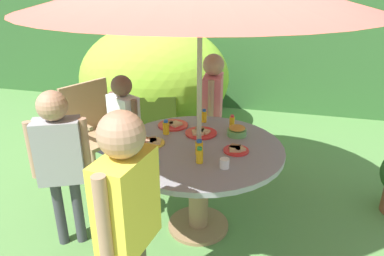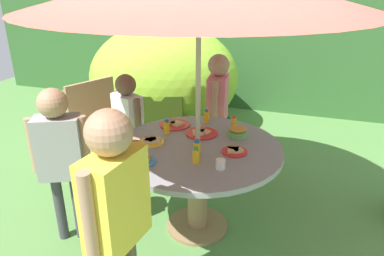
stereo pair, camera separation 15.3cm
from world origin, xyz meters
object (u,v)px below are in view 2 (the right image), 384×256
object	(u,v)px
juice_bottle_mid_right	(196,156)
juice_bottle_near_left	(206,116)
plate_far_left	(175,124)
plate_front_edge	(141,160)
child_in_pink_shirt	(218,99)
juice_bottle_near_right	(167,127)
child_in_white_shirt	(128,117)
plate_center_back	(201,133)
dome_tent	(164,79)
plate_back_edge	(234,151)
child_in_grey_shirt	(60,148)
plate_center_front	(152,141)
garden_table	(198,164)
cup_near	(220,164)
juice_bottle_far_right	(234,123)
child_in_yellow_shirt	(115,200)
wooden_chair	(100,124)
juice_bottle_mid_left	(197,148)
snack_bowl	(238,132)

from	to	relation	value
juice_bottle_mid_right	juice_bottle_near_left	bearing A→B (deg)	100.28
plate_far_left	plate_front_edge	world-z (taller)	same
child_in_pink_shirt	juice_bottle_near_right	distance (m)	0.86
child_in_white_shirt	juice_bottle_mid_right	distance (m)	1.12
plate_center_back	plate_front_edge	xyz separation A→B (m)	(-0.26, -0.58, 0.00)
dome_tent	plate_center_back	distance (m)	1.93
plate_back_edge	child_in_grey_shirt	bearing A→B (deg)	-161.33
plate_center_front	plate_center_back	size ratio (longest dim) A/B	0.76
dome_tent	plate_center_front	world-z (taller)	dome_tent
plate_back_edge	plate_center_back	xyz separation A→B (m)	(-0.32, 0.24, -0.00)
garden_table	plate_far_left	size ratio (longest dim) A/B	4.95
juice_bottle_near_left	cup_near	size ratio (longest dim) A/B	1.75
juice_bottle_near_right	juice_bottle_far_right	distance (m)	0.56
plate_back_edge	plate_far_left	world-z (taller)	same
child_in_yellow_shirt	juice_bottle_near_left	size ratio (longest dim) A/B	11.75
dome_tent	plate_back_edge	bearing A→B (deg)	-72.27
dome_tent	garden_table	bearing A→B (deg)	-78.27
juice_bottle_near_right	wooden_chair	bearing A→B (deg)	156.26
juice_bottle_mid_right	juice_bottle_far_right	bearing A→B (deg)	79.82
plate_center_back	plate_back_edge	bearing A→B (deg)	-37.02
plate_front_edge	juice_bottle_mid_left	world-z (taller)	juice_bottle_mid_left
dome_tent	juice_bottle_near_right	size ratio (longest dim) A/B	20.36
juice_bottle_far_right	garden_table	bearing A→B (deg)	-113.52
garden_table	juice_bottle_near_left	bearing A→B (deg)	98.22
wooden_chair	juice_bottle_mid_left	bearing A→B (deg)	-94.24
juice_bottle_mid_left	juice_bottle_near_right	bearing A→B (deg)	140.22
wooden_chair	juice_bottle_near_left	world-z (taller)	wooden_chair
plate_center_front	juice_bottle_far_right	size ratio (longest dim) A/B	1.75
plate_center_front	plate_front_edge	world-z (taller)	same
wooden_chair	juice_bottle_far_right	world-z (taller)	wooden_chair
juice_bottle_mid_left	plate_center_front	bearing A→B (deg)	168.30
child_in_pink_shirt	child_in_white_shirt	xyz separation A→B (m)	(-0.72, -0.54, -0.07)
plate_center_front	juice_bottle_mid_right	size ratio (longest dim) A/B	1.68
juice_bottle_mid_right	juice_bottle_near_right	bearing A→B (deg)	132.52
child_in_white_shirt	child_in_pink_shirt	bearing A→B (deg)	66.09
child_in_pink_shirt	juice_bottle_near_right	xyz separation A→B (m)	(-0.22, -0.84, 0.00)
child_in_yellow_shirt	child_in_pink_shirt	bearing A→B (deg)	6.76
garden_table	plate_front_edge	world-z (taller)	plate_front_edge
child_in_grey_shirt	juice_bottle_mid_right	distance (m)	0.99
dome_tent	juice_bottle_far_right	size ratio (longest dim) A/B	21.67
garden_table	plate_back_edge	world-z (taller)	plate_back_edge
child_in_grey_shirt	plate_back_edge	bearing A→B (deg)	-5.87
plate_center_back	juice_bottle_mid_left	xyz separation A→B (m)	(0.07, -0.36, 0.04)
garden_table	plate_center_front	distance (m)	0.40
juice_bottle_far_right	cup_near	bearing A→B (deg)	-85.38
snack_bowl	plate_center_front	xyz separation A→B (m)	(-0.60, -0.32, -0.03)
garden_table	juice_bottle_far_right	size ratio (longest dim) A/B	11.41
wooden_chair	cup_near	bearing A→B (deg)	-95.33
plate_back_edge	juice_bottle_mid_left	bearing A→B (deg)	-155.58
wooden_chair	plate_center_back	xyz separation A→B (m)	(1.14, -0.31, 0.18)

